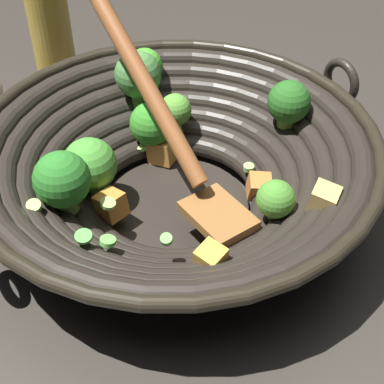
{
  "coord_description": "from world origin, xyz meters",
  "views": [
    {
      "loc": [
        0.06,
        -0.46,
        0.44
      ],
      "look_at": [
        0.02,
        -0.0,
        0.03
      ],
      "focal_mm": 53.55,
      "sensor_mm": 36.0,
      "label": 1
    }
  ],
  "objects": [
    {
      "name": "ground_plane",
      "position": [
        0.0,
        0.0,
        0.0
      ],
      "size": [
        4.0,
        4.0,
        0.0
      ],
      "primitive_type": "plane",
      "color": "#332D28"
    },
    {
      "name": "wok",
      "position": [
        -0.0,
        0.0,
        0.07
      ],
      "size": [
        0.42,
        0.42,
        0.22
      ],
      "color": "black",
      "rests_on": "ground"
    },
    {
      "name": "cooking_oil_bottle",
      "position": [
        -0.21,
        0.26,
        0.11
      ],
      "size": [
        0.06,
        0.06,
        0.26
      ],
      "color": "gold",
      "rests_on": "ground"
    }
  ]
}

